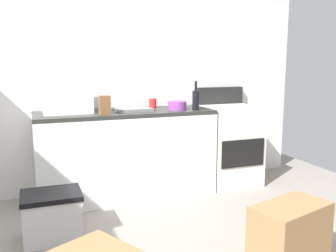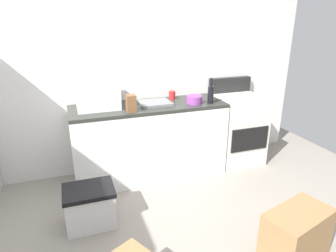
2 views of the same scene
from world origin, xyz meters
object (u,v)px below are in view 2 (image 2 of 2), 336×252
(storage_bin, at_px, (90,206))
(stove_oven, at_px, (237,128))
(mixing_bowl, at_px, (194,99))
(microwave, at_px, (98,97))
(cardboard_box_large, at_px, (296,235))
(coffee_mug, at_px, (172,95))
(wine_bottle, at_px, (211,94))
(knife_block, at_px, (131,103))

(storage_bin, bearing_deg, stove_oven, 20.38)
(storage_bin, bearing_deg, mixing_bowl, 25.71)
(microwave, height_order, cardboard_box_large, microwave)
(coffee_mug, xyz_separation_m, cardboard_box_large, (0.36, -1.88, -0.73))
(microwave, distance_m, wine_bottle, 1.30)
(cardboard_box_large, bearing_deg, coffee_mug, 100.92)
(wine_bottle, xyz_separation_m, knife_block, (-0.96, -0.03, -0.02))
(coffee_mug, height_order, storage_bin, coffee_mug)
(coffee_mug, bearing_deg, storage_bin, -141.65)
(cardboard_box_large, height_order, storage_bin, cardboard_box_large)
(wine_bottle, height_order, mixing_bowl, wine_bottle)
(wine_bottle, height_order, storage_bin, wine_bottle)
(wine_bottle, bearing_deg, cardboard_box_large, -90.00)
(microwave, xyz_separation_m, knife_block, (0.32, -0.24, -0.05))
(microwave, distance_m, coffee_mug, 0.93)
(wine_bottle, distance_m, mixing_bowl, 0.20)
(storage_bin, bearing_deg, coffee_mug, 38.35)
(microwave, bearing_deg, storage_bin, -106.12)
(knife_block, height_order, storage_bin, knife_block)
(microwave, distance_m, storage_bin, 1.18)
(wine_bottle, xyz_separation_m, mixing_bowl, (-0.18, 0.06, -0.06))
(microwave, xyz_separation_m, mixing_bowl, (1.10, -0.15, -0.09))
(storage_bin, bearing_deg, knife_block, 45.19)
(stove_oven, relative_size, mixing_bowl, 5.79)
(coffee_mug, bearing_deg, stove_oven, -10.19)
(wine_bottle, xyz_separation_m, storage_bin, (-1.51, -0.58, -0.82))
(microwave, xyz_separation_m, wine_bottle, (1.28, -0.21, -0.03))
(microwave, relative_size, mixing_bowl, 2.42)
(wine_bottle, bearing_deg, coffee_mug, 137.91)
(wine_bottle, height_order, cardboard_box_large, wine_bottle)
(mixing_bowl, relative_size, storage_bin, 0.41)
(mixing_bowl, bearing_deg, wine_bottle, -18.64)
(stove_oven, distance_m, microwave, 1.88)
(knife_block, xyz_separation_m, mixing_bowl, (0.78, 0.09, -0.04))
(stove_oven, xyz_separation_m, microwave, (-1.79, 0.04, 0.57))
(microwave, distance_m, knife_block, 0.40)
(knife_block, bearing_deg, mixing_bowl, 6.39)
(cardboard_box_large, bearing_deg, stove_oven, 73.61)
(stove_oven, relative_size, cardboard_box_large, 2.00)
(wine_bottle, xyz_separation_m, coffee_mug, (-0.36, 0.33, -0.06))
(microwave, bearing_deg, wine_bottle, -9.41)
(cardboard_box_large, bearing_deg, wine_bottle, 90.00)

